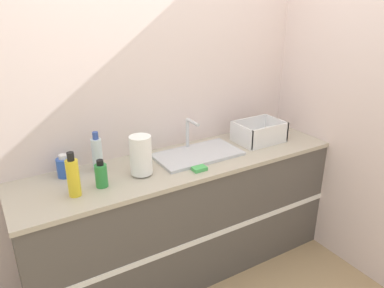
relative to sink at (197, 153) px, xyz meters
The scene contains 12 objects.
wall_back 0.51m from the sink, 114.23° to the left, with size 4.59×0.06×2.60m.
wall_right 1.08m from the sink, ahead, with size 0.06×2.55×2.60m.
counter_cabinet 0.47m from the sink, 168.21° to the right, with size 2.22×0.58×0.88m.
sink is the anchor object (origin of this frame).
paper_towel_roll 0.47m from the sink, behind, with size 0.13×0.13×0.25m.
dish_rack 0.54m from the sink, ahead, with size 0.35×0.26×0.15m.
bottle_clear 0.68m from the sink, 168.69° to the left, with size 0.07×0.07×0.26m.
bottle_blue 0.88m from the sink, behind, with size 0.09×0.09×0.14m.
bottle_green 0.72m from the sink, behind, with size 0.07×0.07×0.17m.
bottle_yellow 0.88m from the sink, behind, with size 0.07×0.07×0.26m.
soap_dispenser 0.37m from the sink, 147.62° to the left, with size 0.06×0.06×0.12m.
sponge 0.24m from the sink, 118.62° to the right, with size 0.09×0.06×0.02m.
Camera 1 is at (-1.13, -1.71, 1.93)m, focal length 35.00 mm.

